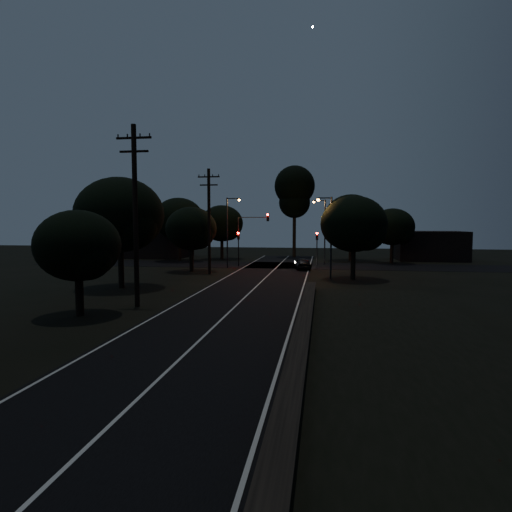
% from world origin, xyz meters
% --- Properties ---
extents(ground, '(160.00, 160.00, 0.00)m').
position_xyz_m(ground, '(0.00, 0.00, 0.00)').
color(ground, black).
extents(road_surface, '(60.00, 70.00, 0.03)m').
position_xyz_m(road_surface, '(0.00, 31.12, 0.01)').
color(road_surface, black).
rests_on(road_surface, ground).
extents(retaining_wall, '(6.93, 26.00, 1.60)m').
position_xyz_m(retaining_wall, '(7.74, 3.00, 0.62)').
color(retaining_wall, black).
rests_on(retaining_wall, ground).
extents(utility_pole_mid, '(2.20, 0.30, 11.00)m').
position_xyz_m(utility_pole_mid, '(-6.00, 15.00, 5.74)').
color(utility_pole_mid, black).
rests_on(utility_pole_mid, ground).
extents(utility_pole_far, '(2.20, 0.30, 10.50)m').
position_xyz_m(utility_pole_far, '(-6.00, 32.00, 5.48)').
color(utility_pole_far, black).
rests_on(utility_pole_far, ground).
extents(tree_left_b, '(4.59, 4.59, 5.84)m').
position_xyz_m(tree_left_b, '(-7.84, 11.91, 3.78)').
color(tree_left_b, black).
rests_on(tree_left_b, ground).
extents(tree_left_c, '(6.89, 6.89, 8.71)m').
position_xyz_m(tree_left_c, '(-10.26, 21.86, 5.63)').
color(tree_left_c, black).
rests_on(tree_left_c, ground).
extents(tree_left_d, '(5.39, 5.39, 6.84)m').
position_xyz_m(tree_left_d, '(-8.31, 33.89, 4.43)').
color(tree_left_d, black).
rests_on(tree_left_d, ground).
extents(tree_far_nw, '(6.07, 6.07, 7.68)m').
position_xyz_m(tree_far_nw, '(-8.79, 49.88, 4.97)').
color(tree_far_nw, black).
rests_on(tree_far_nw, ground).
extents(tree_far_w, '(6.70, 6.70, 8.55)m').
position_xyz_m(tree_far_w, '(-13.76, 45.86, 5.56)').
color(tree_far_w, black).
rests_on(tree_far_w, ground).
extents(tree_far_ne, '(7.14, 7.14, 9.03)m').
position_xyz_m(tree_far_ne, '(9.25, 49.86, 5.84)').
color(tree_far_ne, black).
rests_on(tree_far_ne, ground).
extents(tree_far_e, '(5.52, 5.52, 7.01)m').
position_xyz_m(tree_far_e, '(14.20, 46.89, 4.54)').
color(tree_far_e, black).
rests_on(tree_far_e, ground).
extents(tree_right_a, '(5.97, 5.97, 7.58)m').
position_xyz_m(tree_right_a, '(8.21, 29.88, 4.92)').
color(tree_right_a, black).
rests_on(tree_right_a, ground).
extents(tall_pine, '(6.03, 6.03, 13.70)m').
position_xyz_m(tall_pine, '(1.00, 55.00, 9.88)').
color(tall_pine, black).
rests_on(tall_pine, ground).
extents(building_left, '(10.00, 8.00, 4.40)m').
position_xyz_m(building_left, '(-20.00, 52.00, 2.20)').
color(building_left, black).
rests_on(building_left, ground).
extents(building_right, '(9.00, 7.00, 4.00)m').
position_xyz_m(building_right, '(20.00, 53.00, 2.00)').
color(building_right, black).
rests_on(building_right, ground).
extents(signal_left, '(0.28, 0.35, 4.10)m').
position_xyz_m(signal_left, '(-4.60, 39.99, 2.84)').
color(signal_left, black).
rests_on(signal_left, ground).
extents(signal_right, '(0.28, 0.35, 4.10)m').
position_xyz_m(signal_right, '(4.60, 39.99, 2.84)').
color(signal_right, black).
rests_on(signal_right, ground).
extents(signal_mast, '(3.70, 0.35, 6.25)m').
position_xyz_m(signal_mast, '(-2.91, 39.99, 4.34)').
color(signal_mast, black).
rests_on(signal_mast, ground).
extents(streetlight_a, '(1.66, 0.26, 8.00)m').
position_xyz_m(streetlight_a, '(-5.31, 38.00, 4.64)').
color(streetlight_a, black).
rests_on(streetlight_a, ground).
extents(streetlight_b, '(1.66, 0.26, 8.00)m').
position_xyz_m(streetlight_b, '(5.31, 44.00, 4.64)').
color(streetlight_b, black).
rests_on(streetlight_b, ground).
extents(streetlight_c, '(1.46, 0.26, 7.50)m').
position_xyz_m(streetlight_c, '(5.83, 30.00, 4.35)').
color(streetlight_c, black).
rests_on(streetlight_c, ground).
extents(car, '(2.13, 4.03, 1.31)m').
position_xyz_m(car, '(3.07, 37.72, 0.65)').
color(car, black).
rests_on(car, ground).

